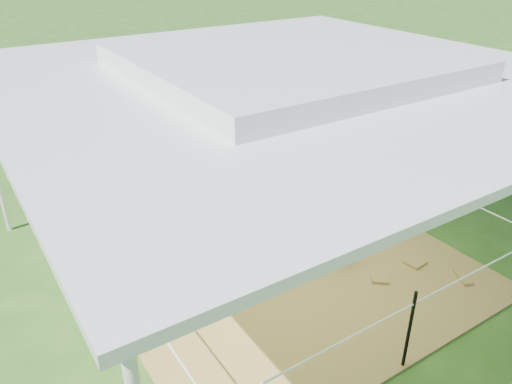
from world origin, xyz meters
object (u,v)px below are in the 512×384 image
pony (288,213)px  picnic_table_near (153,87)px  trash_barrel (285,89)px  picnic_table_far (253,66)px  woman (166,233)px  green_bottle (134,338)px  foal (343,247)px  distant_person (167,77)px  straw_bale (164,292)px

pony → picnic_table_near: bearing=3.6°
trash_barrel → picnic_table_far: (1.01, 3.13, -0.16)m
woman → green_bottle: (-0.65, -0.45, -0.89)m
green_bottle → foal: foal is taller
picnic_table_far → pony: bearing=-94.0°
foal → picnic_table_near: size_ratio=0.48×
green_bottle → picnic_table_near: bearing=65.9°
green_bottle → pony: bearing=18.2°
pony → distant_person: bearing=0.5°
green_bottle → foal: bearing=-0.6°
green_bottle → woman: bearing=34.7°
woman → green_bottle: bearing=-64.2°
woman → green_bottle: size_ratio=4.32×
picnic_table_near → picnic_table_far: size_ratio=1.20×
distant_person → green_bottle: bearing=81.2°
straw_bale → trash_barrel: 8.22m
foal → picnic_table_far: 10.33m
foal → picnic_table_near: 8.57m
woman → pony: size_ratio=1.18×
foal → pony: bearing=96.7°
picnic_table_far → distant_person: distant_person is taller
green_bottle → distant_person: size_ratio=0.23×
green_bottle → trash_barrel: 8.93m
trash_barrel → distant_person: 3.31m
straw_bale → green_bottle: straw_bale is taller
straw_bale → picnic_table_far: (6.94, 8.81, 0.08)m
trash_barrel → picnic_table_near: (-2.69, 2.36, -0.09)m
distant_person → pony: bearing=96.4°
straw_bale → pony: 2.23m
distant_person → foal: bearing=99.2°
picnic_table_near → distant_person: 0.48m
picnic_table_near → green_bottle: bearing=-127.3°
picnic_table_near → distant_person: (0.43, 0.04, 0.20)m
straw_bale → picnic_table_near: 8.68m
pony → distant_person: size_ratio=0.83×
picnic_table_near → distant_person: bearing=-7.4°
woman → foal: 2.49m
green_bottle → foal: (2.97, -0.03, 0.12)m
straw_bale → picnic_table_near: size_ratio=0.51×
woman → pony: bearing=93.2°
trash_barrel → distant_person: size_ratio=0.81×
foal → distant_person: bearing=73.3°
green_bottle → picnic_table_near: 9.31m
picnic_table_near → picnic_table_far: bearing=-1.5°
picnic_table_near → foal: bearing=-108.7°
green_bottle → picnic_table_near: (3.79, 8.49, 0.23)m
green_bottle → straw_bale: bearing=39.3°
woman → trash_barrel: 8.16m
green_bottle → picnic_table_near: picnic_table_near is taller
distant_person → trash_barrel: bearing=150.7°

